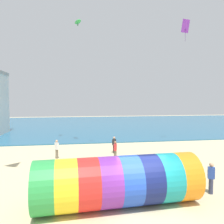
{
  "coord_description": "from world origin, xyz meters",
  "views": [
    {
      "loc": [
        -3.04,
        -9.07,
        5.25
      ],
      "look_at": [
        -1.13,
        3.31,
        4.54
      ],
      "focal_mm": 35.0,
      "sensor_mm": 36.0,
      "label": 1
    }
  ],
  "objects_px": {
    "bystander_mid_beach": "(115,150)",
    "giant_inflatable_tube": "(119,181)",
    "kite_handler": "(211,178)",
    "bystander_near_water": "(114,145)",
    "kite_purple_diamond": "(186,26)",
    "kite_green_parafoil": "(78,22)",
    "bystander_far_left": "(57,149)"
  },
  "relations": [
    {
      "from": "giant_inflatable_tube",
      "to": "kite_purple_diamond",
      "type": "distance_m",
      "value": 20.92
    },
    {
      "from": "bystander_mid_beach",
      "to": "bystander_near_water",
      "type": "bearing_deg",
      "value": 83.08
    },
    {
      "from": "kite_handler",
      "to": "bystander_far_left",
      "type": "relative_size",
      "value": 1.05
    },
    {
      "from": "giant_inflatable_tube",
      "to": "bystander_near_water",
      "type": "distance_m",
      "value": 10.72
    },
    {
      "from": "kite_green_parafoil",
      "to": "bystander_far_left",
      "type": "distance_m",
      "value": 13.85
    },
    {
      "from": "kite_purple_diamond",
      "to": "bystander_near_water",
      "type": "xyz_separation_m",
      "value": [
        -8.71,
        -2.81,
        -12.79
      ]
    },
    {
      "from": "kite_purple_diamond",
      "to": "bystander_mid_beach",
      "type": "relative_size",
      "value": 1.49
    },
    {
      "from": "bystander_far_left",
      "to": "bystander_mid_beach",
      "type": "bearing_deg",
      "value": -12.29
    },
    {
      "from": "bystander_mid_beach",
      "to": "giant_inflatable_tube",
      "type": "bearing_deg",
      "value": -98.49
    },
    {
      "from": "kite_handler",
      "to": "kite_green_parafoil",
      "type": "height_order",
      "value": "kite_green_parafoil"
    },
    {
      "from": "kite_green_parafoil",
      "to": "bystander_mid_beach",
      "type": "distance_m",
      "value": 14.51
    },
    {
      "from": "bystander_near_water",
      "to": "giant_inflatable_tube",
      "type": "bearing_deg",
      "value": -98.14
    },
    {
      "from": "kite_purple_diamond",
      "to": "bystander_mid_beach",
      "type": "height_order",
      "value": "kite_purple_diamond"
    },
    {
      "from": "bystander_mid_beach",
      "to": "kite_purple_diamond",
      "type": "bearing_deg",
      "value": 29.74
    },
    {
      "from": "kite_handler",
      "to": "bystander_near_water",
      "type": "bearing_deg",
      "value": 110.85
    },
    {
      "from": "kite_green_parafoil",
      "to": "bystander_far_left",
      "type": "relative_size",
      "value": 0.8
    },
    {
      "from": "giant_inflatable_tube",
      "to": "bystander_near_water",
      "type": "relative_size",
      "value": 5.06
    },
    {
      "from": "kite_handler",
      "to": "kite_purple_diamond",
      "type": "relative_size",
      "value": 0.73
    },
    {
      "from": "kite_handler",
      "to": "bystander_near_water",
      "type": "distance_m",
      "value": 10.75
    },
    {
      "from": "bystander_mid_beach",
      "to": "kite_handler",
      "type": "bearing_deg",
      "value": -61.97
    },
    {
      "from": "kite_purple_diamond",
      "to": "bystander_far_left",
      "type": "distance_m",
      "value": 19.44
    },
    {
      "from": "kite_purple_diamond",
      "to": "bystander_near_water",
      "type": "bearing_deg",
      "value": -162.12
    },
    {
      "from": "giant_inflatable_tube",
      "to": "bystander_mid_beach",
      "type": "distance_m",
      "value": 8.37
    },
    {
      "from": "kite_green_parafoil",
      "to": "bystander_far_left",
      "type": "height_order",
      "value": "kite_green_parafoil"
    },
    {
      "from": "kite_handler",
      "to": "bystander_mid_beach",
      "type": "xyz_separation_m",
      "value": [
        -4.11,
        7.72,
        -0.09
      ]
    },
    {
      "from": "kite_green_parafoil",
      "to": "bystander_far_left",
      "type": "bearing_deg",
      "value": -112.39
    },
    {
      "from": "bystander_mid_beach",
      "to": "kite_green_parafoil",
      "type": "bearing_deg",
      "value": 118.2
    },
    {
      "from": "kite_handler",
      "to": "kite_green_parafoil",
      "type": "distance_m",
      "value": 20.03
    },
    {
      "from": "bystander_near_water",
      "to": "bystander_far_left",
      "type": "relative_size",
      "value": 0.97
    },
    {
      "from": "giant_inflatable_tube",
      "to": "kite_purple_diamond",
      "type": "bearing_deg",
      "value": 52.67
    },
    {
      "from": "bystander_near_water",
      "to": "bystander_mid_beach",
      "type": "relative_size",
      "value": 1.0
    },
    {
      "from": "kite_purple_diamond",
      "to": "kite_green_parafoil",
      "type": "relative_size",
      "value": 1.8
    }
  ]
}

